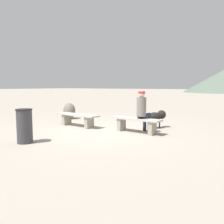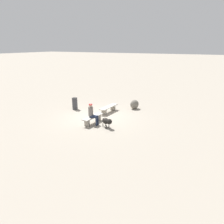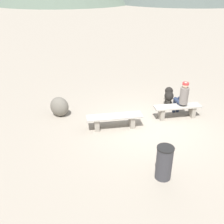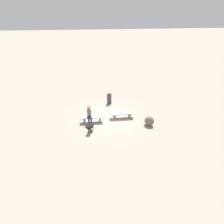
{
  "view_description": "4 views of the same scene",
  "coord_description": "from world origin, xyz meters",
  "px_view_note": "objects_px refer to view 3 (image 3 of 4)",
  "views": [
    {
      "loc": [
        4.55,
        -6.2,
        1.49
      ],
      "look_at": [
        0.47,
        0.06,
        0.65
      ],
      "focal_mm": 37.51,
      "sensor_mm": 36.0,
      "label": 1
    },
    {
      "loc": [
        11.1,
        7.01,
        4.74
      ],
      "look_at": [
        0.35,
        1.35,
        0.66
      ],
      "focal_mm": 32.13,
      "sensor_mm": 36.0,
      "label": 2
    },
    {
      "loc": [
        -3.14,
        -6.99,
        4.4
      ],
      "look_at": [
        -1.16,
        0.68,
        0.38
      ],
      "focal_mm": 41.49,
      "sensor_mm": 36.0,
      "label": 3
    },
    {
      "loc": [
        1.67,
        10.79,
        6.89
      ],
      "look_at": [
        -0.43,
        0.04,
        0.49
      ],
      "focal_mm": 26.17,
      "sensor_mm": 36.0,
      "label": 4
    }
  ],
  "objects_px": {
    "dog": "(169,94)",
    "trash_bin": "(164,163)",
    "bench_left": "(114,119)",
    "seated_person": "(182,97)",
    "boulder": "(59,107)",
    "bench_right": "(177,109)"
  },
  "relations": [
    {
      "from": "bench_left",
      "to": "trash_bin",
      "type": "height_order",
      "value": "trash_bin"
    },
    {
      "from": "trash_bin",
      "to": "bench_left",
      "type": "bearing_deg",
      "value": 101.47
    },
    {
      "from": "bench_right",
      "to": "trash_bin",
      "type": "bearing_deg",
      "value": -117.95
    },
    {
      "from": "bench_left",
      "to": "dog",
      "type": "relative_size",
      "value": 2.29
    },
    {
      "from": "bench_left",
      "to": "bench_right",
      "type": "distance_m",
      "value": 2.36
    },
    {
      "from": "trash_bin",
      "to": "bench_right",
      "type": "bearing_deg",
      "value": 57.23
    },
    {
      "from": "bench_left",
      "to": "bench_right",
      "type": "xyz_separation_m",
      "value": [
        2.35,
        0.15,
        0.01
      ]
    },
    {
      "from": "bench_left",
      "to": "boulder",
      "type": "relative_size",
      "value": 2.61
    },
    {
      "from": "bench_left",
      "to": "boulder",
      "type": "distance_m",
      "value": 2.17
    },
    {
      "from": "dog",
      "to": "boulder",
      "type": "height_order",
      "value": "boulder"
    },
    {
      "from": "seated_person",
      "to": "trash_bin",
      "type": "xyz_separation_m",
      "value": [
        -2.0,
        -2.9,
        -0.31
      ]
    },
    {
      "from": "bench_right",
      "to": "seated_person",
      "type": "relative_size",
      "value": 1.27
    },
    {
      "from": "seated_person",
      "to": "dog",
      "type": "bearing_deg",
      "value": 87.5
    },
    {
      "from": "dog",
      "to": "boulder",
      "type": "distance_m",
      "value": 4.26
    },
    {
      "from": "bench_right",
      "to": "seated_person",
      "type": "xyz_separation_m",
      "value": [
        0.18,
        0.09,
        0.43
      ]
    },
    {
      "from": "bench_left",
      "to": "boulder",
      "type": "xyz_separation_m",
      "value": [
        -1.69,
        1.36,
        0.04
      ]
    },
    {
      "from": "bench_right",
      "to": "dog",
      "type": "xyz_separation_m",
      "value": [
        0.22,
        1.15,
        0.09
      ]
    },
    {
      "from": "trash_bin",
      "to": "boulder",
      "type": "relative_size",
      "value": 1.25
    },
    {
      "from": "seated_person",
      "to": "bench_right",
      "type": "bearing_deg",
      "value": -155.21
    },
    {
      "from": "bench_right",
      "to": "boulder",
      "type": "distance_m",
      "value": 4.22
    },
    {
      "from": "dog",
      "to": "trash_bin",
      "type": "xyz_separation_m",
      "value": [
        -2.03,
        -3.96,
        0.04
      ]
    },
    {
      "from": "bench_right",
      "to": "bench_left",
      "type": "bearing_deg",
      "value": -171.56
    }
  ]
}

